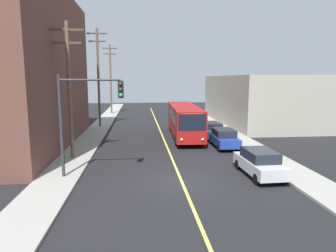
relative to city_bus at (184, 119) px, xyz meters
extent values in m
plane|color=black|center=(-2.20, -13.74, -1.82)|extent=(120.00, 120.00, 0.00)
cube|color=gray|center=(-9.45, -3.74, -1.74)|extent=(2.50, 90.00, 0.15)
cube|color=gray|center=(5.05, -3.74, -1.74)|extent=(2.50, 90.00, 0.15)
cube|color=#D8CC4C|center=(-2.20, 1.26, -1.81)|extent=(0.16, 60.00, 0.01)
cube|color=brown|center=(-15.70, -3.26, 4.92)|extent=(10.00, 20.02, 13.47)
cube|color=black|center=(-10.74, -3.26, -0.22)|extent=(0.06, 14.02, 1.30)
cube|color=black|center=(-10.74, -3.26, 2.98)|extent=(0.06, 14.02, 1.30)
cube|color=black|center=(-10.74, -3.26, 6.18)|extent=(0.06, 14.02, 1.30)
cube|color=black|center=(-10.74, -3.26, 9.38)|extent=(0.06, 14.02, 1.30)
cube|color=gray|center=(12.30, 8.66, 1.35)|extent=(12.00, 19.78, 6.34)
cube|color=black|center=(6.34, 8.66, -0.22)|extent=(0.06, 13.85, 1.30)
cube|color=maroon|center=(0.00, 0.01, 0.01)|extent=(2.98, 12.08, 2.75)
cube|color=black|center=(-0.21, -5.96, 0.53)|extent=(2.35, 0.16, 1.40)
cube|color=black|center=(0.21, 5.99, 0.63)|extent=(2.30, 0.16, 1.10)
cube|color=black|center=(-1.25, 0.06, 0.53)|extent=(0.43, 10.20, 1.10)
cube|color=black|center=(1.25, -0.03, 0.53)|extent=(0.43, 10.20, 1.10)
cube|color=orange|center=(-0.21, -5.95, 1.13)|extent=(1.79, 0.12, 0.30)
sphere|color=#F9D872|center=(-1.11, -5.97, -0.92)|extent=(0.24, 0.24, 0.24)
sphere|color=#F9D872|center=(0.68, -6.04, -0.92)|extent=(0.24, 0.24, 0.24)
cylinder|color=black|center=(-1.27, -4.14, -1.32)|extent=(0.34, 1.01, 1.00)
cylinder|color=black|center=(0.97, -4.22, -1.32)|extent=(0.34, 1.01, 1.00)
cylinder|color=black|center=(-1.00, 3.55, -1.32)|extent=(0.34, 1.01, 1.00)
cylinder|color=black|center=(1.25, 3.47, -1.32)|extent=(0.34, 1.01, 1.00)
cube|color=#B7B7BC|center=(2.70, -13.13, -1.15)|extent=(1.92, 4.45, 0.70)
cube|color=black|center=(2.70, -13.13, -0.50)|extent=(1.69, 2.51, 0.60)
cylinder|color=black|center=(1.94, -14.65, -1.50)|extent=(0.24, 0.65, 0.64)
cylinder|color=black|center=(3.54, -14.61, -1.50)|extent=(0.24, 0.65, 0.64)
cylinder|color=black|center=(1.86, -11.65, -1.50)|extent=(0.24, 0.65, 0.64)
cylinder|color=black|center=(3.46, -11.61, -1.50)|extent=(0.24, 0.65, 0.64)
cube|color=navy|center=(2.71, -5.24, -1.15)|extent=(1.83, 4.41, 0.70)
cube|color=black|center=(2.71, -5.24, -0.50)|extent=(1.64, 2.48, 0.60)
cylinder|color=black|center=(1.89, -6.74, -1.50)|extent=(0.22, 0.64, 0.64)
cylinder|color=black|center=(3.49, -6.75, -1.50)|extent=(0.22, 0.64, 0.64)
cylinder|color=black|center=(1.92, -3.74, -1.50)|extent=(0.22, 0.64, 0.64)
cylinder|color=black|center=(3.52, -3.75, -1.50)|extent=(0.22, 0.64, 0.64)
cube|color=#196038|center=(2.62, -1.13, -1.15)|extent=(1.90, 4.44, 0.70)
cube|color=black|center=(2.62, -1.13, -0.50)|extent=(1.68, 2.50, 0.60)
cylinder|color=black|center=(1.86, -2.65, -1.50)|extent=(0.24, 0.65, 0.64)
cylinder|color=black|center=(3.46, -2.61, -1.50)|extent=(0.24, 0.65, 0.64)
cylinder|color=black|center=(1.79, 0.35, -1.50)|extent=(0.24, 0.65, 0.64)
cylinder|color=black|center=(3.39, 0.39, -1.50)|extent=(0.24, 0.65, 0.64)
cylinder|color=brown|center=(-9.57, -7.96, 3.22)|extent=(0.28, 0.28, 9.77)
cube|color=#4C3D2D|center=(-9.57, -7.96, 7.50)|extent=(2.40, 0.16, 0.16)
cube|color=#4C3D2D|center=(-9.57, -7.96, 6.60)|extent=(2.00, 0.16, 0.16)
cylinder|color=brown|center=(-9.44, 7.13, 4.18)|extent=(0.28, 0.28, 11.70)
cube|color=#4C3D2D|center=(-9.44, 7.13, 9.43)|extent=(2.40, 0.16, 0.16)
cube|color=#4C3D2D|center=(-9.44, 7.13, 8.53)|extent=(2.00, 0.16, 0.16)
cylinder|color=brown|center=(-9.29, 21.57, 4.04)|extent=(0.28, 0.28, 11.42)
cube|color=#4C3D2D|center=(-9.29, 21.57, 9.15)|extent=(2.40, 0.16, 0.16)
cube|color=#4C3D2D|center=(-9.29, 21.57, 8.25)|extent=(2.00, 0.16, 0.16)
cylinder|color=#2D2D33|center=(-9.15, -12.51, 1.33)|extent=(0.18, 0.18, 6.00)
cylinder|color=#2D2D33|center=(-7.40, -12.51, 4.03)|extent=(3.50, 0.12, 0.12)
cube|color=black|center=(-5.65, -12.51, 3.48)|extent=(0.32, 0.36, 1.00)
sphere|color=#2D2D2D|center=(-5.65, -12.70, 3.80)|extent=(0.22, 0.22, 0.22)
sphere|color=#2D2D2D|center=(-5.65, -12.70, 3.48)|extent=(0.22, 0.22, 0.22)
sphere|color=green|center=(-5.65, -12.70, 3.16)|extent=(0.22, 0.22, 0.22)
cylinder|color=red|center=(4.65, -9.01, -1.32)|extent=(0.26, 0.26, 0.70)
sphere|color=gold|center=(4.65, -9.01, -0.95)|extent=(0.24, 0.24, 0.24)
cylinder|color=red|center=(4.49, -9.01, -1.22)|extent=(0.12, 0.10, 0.10)
cylinder|color=red|center=(4.81, -9.01, -1.22)|extent=(0.12, 0.10, 0.10)
camera|label=1|loc=(-4.61, -30.34, 4.06)|focal=32.17mm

